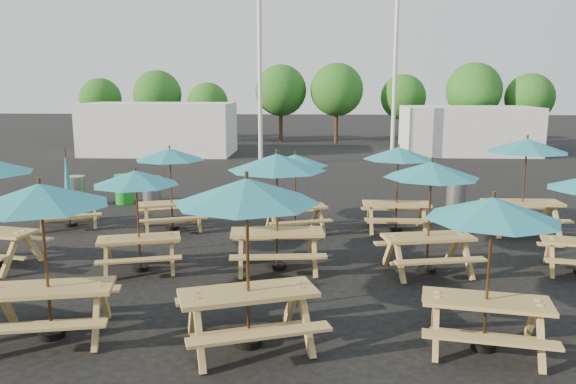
# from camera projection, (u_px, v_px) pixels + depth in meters

# --- Properties ---
(ground) EXTENTS (120.00, 120.00, 0.00)m
(ground) POSITION_uv_depth(u_px,v_px,m) (284.00, 250.00, 13.09)
(ground) COLOR black
(ground) RESTS_ON ground
(picnic_unit_2) EXTENTS (2.10, 1.97, 2.17)m
(picnic_unit_2) POSITION_uv_depth(u_px,v_px,m) (68.00, 194.00, 15.15)
(picnic_unit_2) COLOR #AA844B
(picnic_unit_2) RESTS_ON ground
(picnic_unit_3) EXTENTS (2.36, 2.36, 2.42)m
(picnic_unit_3) POSITION_uv_depth(u_px,v_px,m) (41.00, 205.00, 8.22)
(picnic_unit_3) COLOR #AA844B
(picnic_unit_3) RESTS_ON ground
(picnic_unit_4) EXTENTS (2.17, 2.17, 2.13)m
(picnic_unit_4) POSITION_uv_depth(u_px,v_px,m) (136.00, 184.00, 11.34)
(picnic_unit_4) COLOR #AA844B
(picnic_unit_4) RESTS_ON ground
(picnic_unit_5) EXTENTS (2.30, 2.30, 2.19)m
(picnic_unit_5) POSITION_uv_depth(u_px,v_px,m) (170.00, 160.00, 14.63)
(picnic_unit_5) COLOR #AA844B
(picnic_unit_5) RESTS_ON ground
(picnic_unit_6) EXTENTS (2.68, 2.68, 2.54)m
(picnic_unit_6) POSITION_uv_depth(u_px,v_px,m) (247.00, 202.00, 7.93)
(picnic_unit_6) COLOR #AA844B
(picnic_unit_6) RESTS_ON ground
(picnic_unit_7) EXTENTS (2.23, 2.23, 2.46)m
(picnic_unit_7) POSITION_uv_depth(u_px,v_px,m) (277.00, 170.00, 11.40)
(picnic_unit_7) COLOR #AA844B
(picnic_unit_7) RESTS_ON ground
(picnic_unit_8) EXTENTS (2.14, 2.14, 2.07)m
(picnic_unit_8) POSITION_uv_depth(u_px,v_px,m) (295.00, 165.00, 14.40)
(picnic_unit_8) COLOR #AA844B
(picnic_unit_8) RESTS_ON ground
(picnic_unit_9) EXTENTS (2.19, 2.19, 2.29)m
(picnic_unit_9) POSITION_uv_depth(u_px,v_px,m) (492.00, 219.00, 7.86)
(picnic_unit_9) COLOR #AA844B
(picnic_unit_9) RESTS_ON ground
(picnic_unit_10) EXTENTS (2.26, 2.26, 2.32)m
(picnic_unit_10) POSITION_uv_depth(u_px,v_px,m) (431.00, 177.00, 11.20)
(picnic_unit_10) COLOR #AA844B
(picnic_unit_10) RESTS_ON ground
(picnic_unit_11) EXTENTS (1.85, 1.85, 2.23)m
(picnic_unit_11) POSITION_uv_depth(u_px,v_px,m) (398.00, 159.00, 14.53)
(picnic_unit_11) COLOR #AA844B
(picnic_unit_11) RESTS_ON ground
(picnic_unit_14) EXTENTS (2.09, 2.09, 2.48)m
(picnic_unit_14) POSITION_uv_depth(u_px,v_px,m) (526.00, 152.00, 14.26)
(picnic_unit_14) COLOR #AA844B
(picnic_unit_14) RESTS_ON ground
(waste_bin_0) EXTENTS (0.59, 0.59, 0.94)m
(waste_bin_0) POSITION_uv_depth(u_px,v_px,m) (76.00, 191.00, 17.87)
(waste_bin_0) COLOR gray
(waste_bin_0) RESTS_ON ground
(waste_bin_1) EXTENTS (0.59, 0.59, 0.94)m
(waste_bin_1) POSITION_uv_depth(u_px,v_px,m) (124.00, 189.00, 18.15)
(waste_bin_1) COLOR #1A9122
(waste_bin_1) RESTS_ON ground
(waste_bin_2) EXTENTS (0.59, 0.59, 0.94)m
(waste_bin_2) POSITION_uv_depth(u_px,v_px,m) (152.00, 191.00, 17.81)
(waste_bin_2) COLOR gray
(waste_bin_2) RESTS_ON ground
(waste_bin_3) EXTENTS (0.59, 0.59, 0.94)m
(waste_bin_3) POSITION_uv_depth(u_px,v_px,m) (456.00, 194.00, 17.30)
(waste_bin_3) COLOR gray
(waste_bin_3) RESTS_ON ground
(mast_0) EXTENTS (0.20, 0.20, 12.00)m
(mast_0) POSITION_uv_depth(u_px,v_px,m) (260.00, 36.00, 25.79)
(mast_0) COLOR silver
(mast_0) RESTS_ON ground
(mast_1) EXTENTS (0.20, 0.20, 12.00)m
(mast_1) POSITION_uv_depth(u_px,v_px,m) (396.00, 39.00, 27.40)
(mast_1) COLOR silver
(mast_1) RESTS_ON ground
(event_tent_0) EXTENTS (8.00, 4.00, 2.80)m
(event_tent_0) POSITION_uv_depth(u_px,v_px,m) (160.00, 129.00, 30.90)
(event_tent_0) COLOR silver
(event_tent_0) RESTS_ON ground
(event_tent_1) EXTENTS (7.00, 4.00, 2.60)m
(event_tent_1) POSITION_uv_depth(u_px,v_px,m) (468.00, 130.00, 30.99)
(event_tent_1) COLOR silver
(event_tent_1) RESTS_ON ground
(tree_0) EXTENTS (2.80, 2.80, 4.24)m
(tree_0) POSITION_uv_depth(u_px,v_px,m) (101.00, 99.00, 38.07)
(tree_0) COLOR #382314
(tree_0) RESTS_ON ground
(tree_1) EXTENTS (3.11, 3.11, 4.72)m
(tree_1) POSITION_uv_depth(u_px,v_px,m) (157.00, 94.00, 36.45)
(tree_1) COLOR #382314
(tree_1) RESTS_ON ground
(tree_2) EXTENTS (2.59, 2.59, 3.93)m
(tree_2) POSITION_uv_depth(u_px,v_px,m) (208.00, 103.00, 36.13)
(tree_2) COLOR #382314
(tree_2) RESTS_ON ground
(tree_3) EXTENTS (3.36, 3.36, 5.09)m
(tree_3) POSITION_uv_depth(u_px,v_px,m) (281.00, 90.00, 36.77)
(tree_3) COLOR #382314
(tree_3) RESTS_ON ground
(tree_4) EXTENTS (3.41, 3.41, 5.17)m
(tree_4) POSITION_uv_depth(u_px,v_px,m) (337.00, 90.00, 36.12)
(tree_4) COLOR #382314
(tree_4) RESTS_ON ground
(tree_5) EXTENTS (2.94, 2.94, 4.45)m
(tree_5) POSITION_uv_depth(u_px,v_px,m) (403.00, 97.00, 36.38)
(tree_5) COLOR #382314
(tree_5) RESTS_ON ground
(tree_6) EXTENTS (3.38, 3.38, 5.13)m
(tree_6) POSITION_uv_depth(u_px,v_px,m) (474.00, 91.00, 34.34)
(tree_6) COLOR #382314
(tree_6) RESTS_ON ground
(tree_7) EXTENTS (2.95, 2.95, 4.48)m
(tree_7) POSITION_uv_depth(u_px,v_px,m) (530.00, 98.00, 34.26)
(tree_7) COLOR #382314
(tree_7) RESTS_ON ground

